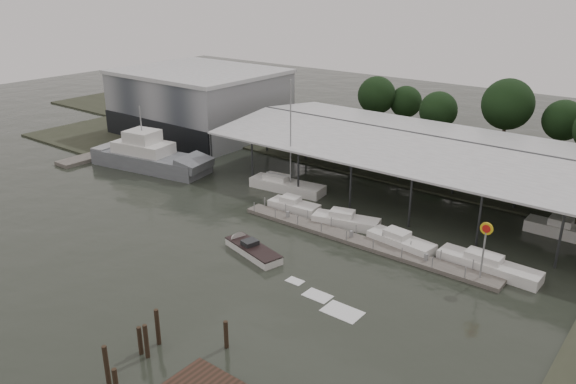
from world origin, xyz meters
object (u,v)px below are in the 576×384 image
Objects in this scene: white_sailboat at (286,185)px; speedboat_underway at (250,248)px; shell_fuel_sign at (485,240)px; grey_trawler at (151,157)px.

speedboat_underway is at bearing -70.52° from white_sailboat.
shell_fuel_sign is 46.75m from grey_trawler.
shell_fuel_sign is 21.23m from speedboat_underway.
shell_fuel_sign is at bearing -142.96° from speedboat_underway.
speedboat_underway is at bearing -157.36° from shell_fuel_sign.
shell_fuel_sign is at bearing -21.55° from white_sailboat.
shell_fuel_sign is 0.31× the size of speedboat_underway.
grey_trawler is 1.32× the size of white_sailboat.
grey_trawler is at bearing 177.05° from shell_fuel_sign.
speedboat_underway is (27.30, -10.46, -1.19)m from grey_trawler.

